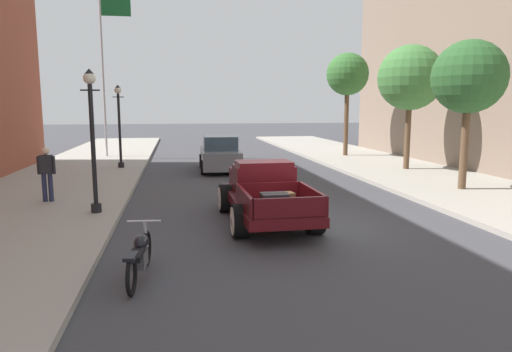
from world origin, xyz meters
name	(u,v)px	position (x,y,z in m)	size (l,w,h in m)	color
ground_plane	(293,224)	(0.00, 0.00, 0.00)	(140.00, 140.00, 0.00)	#3D3D42
hotrod_truck_maroon	(264,192)	(-0.67, 0.58, 0.75)	(2.26, 4.97, 1.58)	#510F14
motorcycle_parked	(140,255)	(-3.62, -3.31, 0.44)	(0.62, 2.12, 0.93)	black
car_background_grey	(220,154)	(-0.95, 10.35, 0.77)	(1.96, 4.34, 1.65)	slate
pedestrian_sidewalk_left	(47,171)	(-6.83, 3.33, 1.09)	(0.53, 0.22, 1.65)	#232847
street_lamp_near	(92,130)	(-5.15, 1.57, 2.39)	(0.50, 0.32, 3.85)	black
street_lamp_far	(119,120)	(-5.56, 11.09, 2.39)	(0.50, 0.32, 3.85)	black
flagpole	(106,57)	(-6.73, 16.44, 5.77)	(1.74, 0.16, 9.16)	#B2B2B7
street_tree_nearest	(469,78)	(6.90, 3.20, 3.98)	(2.48, 2.48, 5.10)	brown
street_tree_second	(410,78)	(7.52, 8.44, 4.27)	(2.92, 2.92, 5.60)	brown
street_tree_third	(348,75)	(6.88, 14.63, 4.80)	(2.43, 2.43, 5.92)	brown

